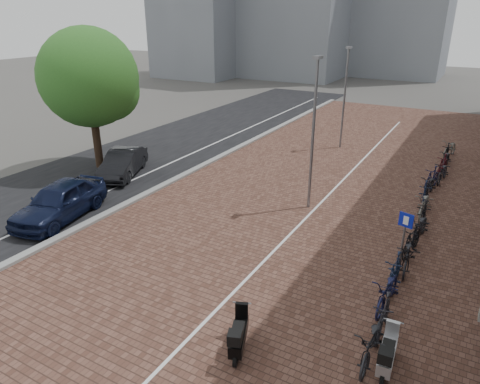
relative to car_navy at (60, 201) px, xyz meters
name	(u,v)px	position (x,y,z in m)	size (l,w,h in m)	color
ground	(139,302)	(6.50, -2.73, -0.76)	(140.00, 140.00, 0.00)	#474442
plaza_brick	(335,183)	(8.50, 9.27, -0.75)	(14.50, 42.00, 0.04)	brown
street_asphalt	(160,151)	(-2.50, 9.27, -0.76)	(8.00, 50.00, 0.03)	black
curb	(214,160)	(1.40, 9.27, -0.69)	(0.35, 42.00, 0.14)	gray
lane_line	(186,156)	(-0.50, 9.27, -0.74)	(0.12, 44.00, 0.00)	white
parking_line	(339,184)	(8.70, 9.27, -0.73)	(0.10, 30.00, 0.00)	white
car_navy	(60,201)	(0.00, 0.00, 0.00)	(1.80, 4.47, 1.52)	black
car_dark	(123,163)	(-1.40, 5.05, -0.09)	(1.41, 4.05, 1.33)	black
scooter_front	(388,351)	(13.31, -1.82, -0.25)	(0.46, 1.48, 1.02)	#ACACB1
scooter_mid	(239,333)	(10.00, -2.98, -0.24)	(0.47, 1.51, 1.04)	black
parking_sign	(404,235)	(12.77, 2.46, 0.67)	(0.44, 0.17, 2.17)	slate
lamp_near	(313,137)	(8.37, 5.95, 2.35)	(0.12, 0.12, 6.22)	slate
lamp_far	(344,100)	(6.79, 15.42, 2.21)	(0.12, 0.12, 5.95)	gray
street_tree	(93,80)	(-3.34, 5.53, 3.85)	(4.99, 4.99, 7.26)	#382619
bike_row	(426,205)	(12.86, 7.47, -0.24)	(1.22, 20.42, 1.05)	black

